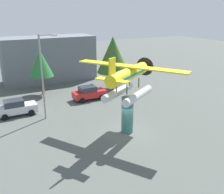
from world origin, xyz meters
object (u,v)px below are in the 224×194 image
display_pedestal (127,115)px  floatplane_monument (129,79)px  car_mid_red (89,93)px  streetlight_primary (44,72)px  car_near_silver (16,107)px  storefront_building (49,59)px  tree_east (41,64)px  tree_center_back (113,55)px

display_pedestal → floatplane_monument: floatplane_monument is taller
car_mid_red → streetlight_primary: size_ratio=0.48×
display_pedestal → car_mid_red: display_pedestal is taller
car_mid_red → display_pedestal: bearing=-93.1°
car_near_silver → car_mid_red: same height
display_pedestal → storefront_building: size_ratio=0.24×
display_pedestal → car_near_silver: (-8.48, 9.20, -0.84)m
tree_east → tree_center_back: bearing=-13.8°
car_near_silver → streetlight_primary: 5.49m
tree_center_back → floatplane_monument: bearing=-112.5°
display_pedestal → tree_center_back: (5.40, 12.83, 3.26)m
tree_east → tree_center_back: size_ratio=0.80×
display_pedestal → tree_center_back: 14.30m
display_pedestal → car_near_silver: size_ratio=0.82×
floatplane_monument → car_near_silver: floatplane_monument is taller
storefront_building → car_mid_red: bearing=-81.5°
storefront_building → tree_center_back: size_ratio=1.89×
floatplane_monument → car_mid_red: (0.44, 10.19, -4.22)m
display_pedestal → floatplane_monument: bearing=31.7°
floatplane_monument → tree_center_back: tree_center_back is taller
car_mid_red → streetlight_primary: 8.26m
car_mid_red → tree_east: 7.54m
car_near_silver → storefront_building: size_ratio=0.30×
floatplane_monument → car_near_silver: 13.23m
storefront_building → tree_center_back: 11.40m
tree_east → tree_center_back: 9.80m
tree_center_back → tree_east: bearing=166.2°
display_pedestal → car_near_silver: bearing=132.7°
streetlight_primary → storefront_building: streetlight_primary is taller
car_mid_red → tree_east: bearing=133.3°
tree_center_back → car_near_silver: bearing=-165.3°
streetlight_primary → tree_east: streetlight_primary is taller
car_near_silver → storefront_building: storefront_building is taller
car_mid_red → tree_center_back: 6.86m
floatplane_monument → storefront_building: (-1.33, 21.93, -1.61)m
car_mid_red → storefront_building: (-1.76, 11.75, 2.62)m
floatplane_monument → streetlight_primary: (-5.85, 6.75, -0.11)m
car_mid_red → tree_center_back: bearing=28.0°
display_pedestal → streetlight_primary: 9.49m
car_near_silver → floatplane_monument: bearing=-46.7°
display_pedestal → tree_center_back: size_ratio=0.46×
display_pedestal → floatplane_monument: (0.11, 0.07, 3.39)m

